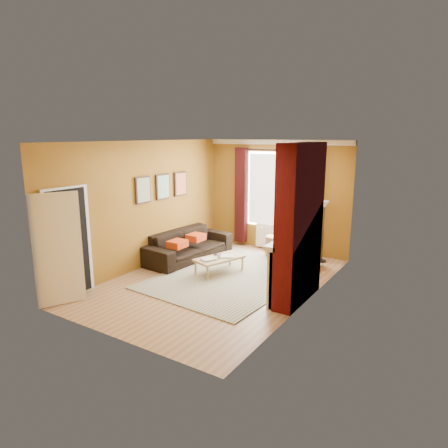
{
  "coord_description": "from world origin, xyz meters",
  "views": [
    {
      "loc": [
        4.24,
        -6.42,
        2.94
      ],
      "look_at": [
        0.0,
        0.25,
        1.15
      ],
      "focal_mm": 32.0,
      "sensor_mm": 36.0,
      "label": 1
    }
  ],
  "objects_px": {
    "armchair": "(293,254)",
    "wicker_stool": "(274,246)",
    "sofa": "(188,245)",
    "coffee_table": "(219,259)",
    "floor_lamp": "(324,214)"
  },
  "relations": [
    {
      "from": "sofa",
      "to": "coffee_table",
      "type": "bearing_deg",
      "value": -107.08
    },
    {
      "from": "floor_lamp",
      "to": "coffee_table",
      "type": "bearing_deg",
      "value": -128.87
    },
    {
      "from": "coffee_table",
      "to": "wicker_stool",
      "type": "relative_size",
      "value": 2.29
    },
    {
      "from": "sofa",
      "to": "coffee_table",
      "type": "distance_m",
      "value": 1.28
    },
    {
      "from": "armchair",
      "to": "floor_lamp",
      "type": "distance_m",
      "value": 1.18
    },
    {
      "from": "armchair",
      "to": "wicker_stool",
      "type": "bearing_deg",
      "value": -51.05
    },
    {
      "from": "sofa",
      "to": "coffee_table",
      "type": "relative_size",
      "value": 2.0
    },
    {
      "from": "coffee_table",
      "to": "sofa",
      "type": "bearing_deg",
      "value": 176.43
    },
    {
      "from": "sofa",
      "to": "wicker_stool",
      "type": "bearing_deg",
      "value": -48.54
    },
    {
      "from": "armchair",
      "to": "coffee_table",
      "type": "distance_m",
      "value": 1.71
    },
    {
      "from": "armchair",
      "to": "wicker_stool",
      "type": "relative_size",
      "value": 1.86
    },
    {
      "from": "coffee_table",
      "to": "wicker_stool",
      "type": "distance_m",
      "value": 1.78
    },
    {
      "from": "coffee_table",
      "to": "armchair",
      "type": "bearing_deg",
      "value": 64.8
    },
    {
      "from": "sofa",
      "to": "armchair",
      "type": "height_order",
      "value": "sofa"
    },
    {
      "from": "coffee_table",
      "to": "wicker_stool",
      "type": "xyz_separation_m",
      "value": [
        0.47,
        1.72,
        -0.06
      ]
    }
  ]
}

